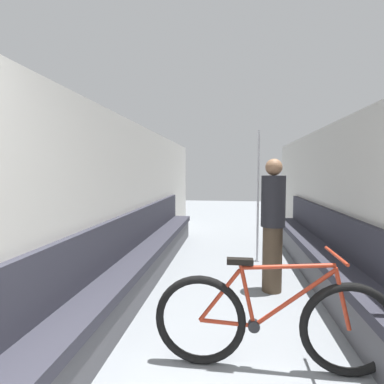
{
  "coord_description": "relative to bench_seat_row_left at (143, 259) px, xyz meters",
  "views": [
    {
      "loc": [
        -0.03,
        -0.4,
        1.53
      ],
      "look_at": [
        -0.53,
        3.39,
        1.27
      ],
      "focal_mm": 28.0,
      "sensor_mm": 36.0,
      "label": 1
    }
  ],
  "objects": [
    {
      "name": "wall_left",
      "position": [
        -0.23,
        -0.06,
        0.79
      ],
      "size": [
        0.1,
        10.12,
        2.23
      ],
      "primitive_type": "cube",
      "color": "beige",
      "rests_on": "ground"
    },
    {
      "name": "wall_right",
      "position": [
        2.69,
        -0.06,
        0.79
      ],
      "size": [
        0.1,
        10.12,
        2.23
      ],
      "primitive_type": "cube",
      "color": "beige",
      "rests_on": "ground"
    },
    {
      "name": "bench_seat_row_left",
      "position": [
        0.0,
        0.0,
        0.0
      ],
      "size": [
        0.41,
        5.91,
        0.98
      ],
      "color": "#4C4C51",
      "rests_on": "ground"
    },
    {
      "name": "bench_seat_row_right",
      "position": [
        2.46,
        0.0,
        0.0
      ],
      "size": [
        0.41,
        5.91,
        0.98
      ],
      "color": "#4C4C51",
      "rests_on": "ground"
    },
    {
      "name": "bicycle",
      "position": [
        1.51,
        -1.65,
        0.05
      ],
      "size": [
        1.83,
        0.46,
        0.93
      ],
      "rotation": [
        0.0,
        0.0,
        -0.22
      ],
      "color": "black",
      "rests_on": "ground"
    },
    {
      "name": "grab_pole_near",
      "position": [
        1.64,
        1.19,
        0.75
      ],
      "size": [
        0.08,
        0.08,
        2.21
      ],
      "color": "gray",
      "rests_on": "ground"
    },
    {
      "name": "passenger_standing",
      "position": [
        1.72,
        -0.08,
        0.54
      ],
      "size": [
        0.3,
        0.3,
        1.69
      ],
      "rotation": [
        0.0,
        0.0,
        -1.4
      ],
      "color": "#473828",
      "rests_on": "ground"
    }
  ]
}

